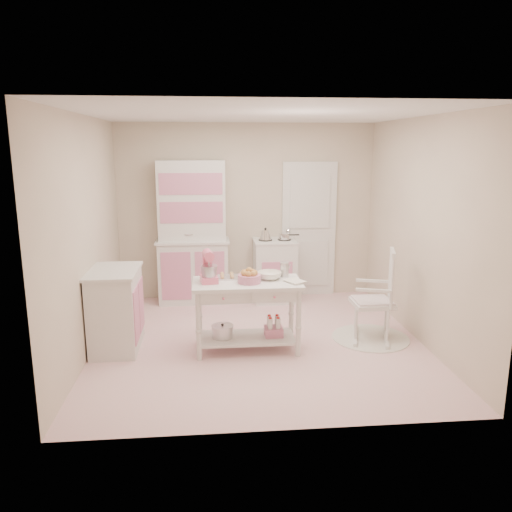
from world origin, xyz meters
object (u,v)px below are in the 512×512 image
Objects in this scene: rocking_chair at (373,294)px; stand_mixer at (209,267)px; base_cabinet at (116,309)px; stove at (275,270)px; work_table at (247,316)px; hutch at (192,232)px; bread_basket at (249,279)px.

stand_mixer reaches higher than rocking_chair.
base_cabinet is 2.98m from rocking_chair.
stove is 0.84× the size of rocking_chair.
stove reaches higher than work_table.
rocking_chair is at bearing 0.09° from base_cabinet.
hutch is at bearing 158.86° from rocking_chair.
work_table is (-0.55, -1.83, -0.06)m from stove.
hutch is 6.12× the size of stand_mixer.
stove is 1.91m from work_table.
bread_basket is (1.50, -0.24, 0.39)m from base_cabinet.
rocking_chair is (2.16, -1.68, -0.49)m from hutch.
base_cabinet is 0.77× the size of work_table.
base_cabinet is 3.68× the size of bread_basket.
stand_mixer is at bearing -9.19° from base_cabinet.
stand_mixer is at bearing 170.96° from bread_basket.
hutch is at bearing 63.95° from base_cabinet.
work_table is at bearing 111.80° from bread_basket.
stove is at bearing 38.96° from base_cabinet.
stand_mixer is (-0.97, -1.81, 0.51)m from stove.
work_table is 4.80× the size of bread_basket.
bread_basket is at bearing -105.72° from stove.
hutch is at bearing 109.13° from work_table.
work_table is 3.53× the size of stand_mixer.
hutch is 1.97m from base_cabinet.
stand_mixer is at bearing -118.18° from stove.
hutch is 2.78m from rocking_chair.
base_cabinet is at bearing -163.08° from rocking_chair.
hutch reaches higher than stand_mixer.
stand_mixer is (0.23, -1.86, -0.07)m from hutch.
hutch reaches higher than work_table.
rocking_chair is at bearing -2.40° from stand_mixer.
stand_mixer is (-0.42, 0.02, 0.57)m from work_table.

